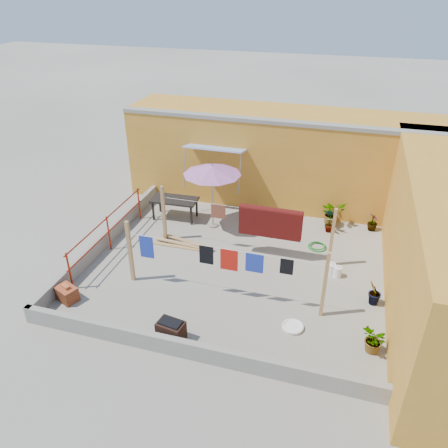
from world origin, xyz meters
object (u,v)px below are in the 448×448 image
at_px(brazier, 171,331).
at_px(white_basin, 293,327).
at_px(green_hose, 317,246).
at_px(water_jug_a, 337,272).
at_px(brick_stack, 67,294).
at_px(water_jug_b, 331,269).
at_px(outdoor_table, 175,201).
at_px(patio_umbrella, 212,170).
at_px(plant_back_a, 332,213).

distance_m(brazier, white_basin, 2.82).
bearing_deg(brazier, green_hose, 60.40).
xyz_separation_m(white_basin, water_jug_a, (0.85, 2.36, 0.11)).
bearing_deg(green_hose, brick_stack, -143.55).
relative_size(brazier, water_jug_b, 1.73).
bearing_deg(water_jug_b, outdoor_table, 161.39).
bearing_deg(patio_umbrella, outdoor_table, 173.14).
xyz_separation_m(brick_stack, white_basin, (5.62, 0.58, -0.15)).
height_order(water_jug_a, plant_back_a, plant_back_a).
xyz_separation_m(water_jug_b, green_hose, (-0.49, 1.26, -0.13)).
height_order(patio_umbrella, water_jug_b, patio_umbrella).
relative_size(brick_stack, plant_back_a, 0.73).
xyz_separation_m(brick_stack, water_jug_b, (6.30, 3.02, -0.03)).
bearing_deg(brazier, patio_umbrella, 97.52).
bearing_deg(plant_back_a, brazier, -115.36).
relative_size(outdoor_table, brick_stack, 2.46).
bearing_deg(water_jug_a, brazier, -134.32).
bearing_deg(water_jug_b, patio_umbrella, 157.56).
height_order(white_basin, water_jug_a, water_jug_a).
bearing_deg(water_jug_b, brick_stack, -154.34).
bearing_deg(patio_umbrella, green_hose, -5.99).
distance_m(brazier, plant_back_a, 7.08).
bearing_deg(white_basin, water_jug_b, 74.60).
distance_m(brick_stack, white_basin, 5.66).
bearing_deg(green_hose, water_jug_a, -63.44).
height_order(white_basin, water_jug_b, water_jug_b).
distance_m(brick_stack, plant_back_a, 8.45).
relative_size(brazier, plant_back_a, 0.75).
xyz_separation_m(brick_stack, water_jug_a, (6.47, 2.95, -0.04)).
xyz_separation_m(green_hose, plant_back_a, (0.29, 1.56, 0.39)).
bearing_deg(outdoor_table, plant_back_a, 11.48).
bearing_deg(white_basin, patio_umbrella, 128.69).
bearing_deg(plant_back_a, white_basin, -95.06).
bearing_deg(white_basin, outdoor_table, 137.65).
relative_size(water_jug_a, green_hose, 0.63).
relative_size(outdoor_table, water_jug_b, 4.15).
relative_size(water_jug_a, water_jug_b, 0.94).
bearing_deg(brazier, plant_back_a, 64.64).
height_order(patio_umbrella, brazier, patio_umbrella).
height_order(brazier, green_hose, brazier).
distance_m(patio_umbrella, water_jug_a, 4.80).
bearing_deg(green_hose, patio_umbrella, 174.01).
relative_size(patio_umbrella, brick_stack, 3.48).
distance_m(water_jug_a, plant_back_a, 2.94).
distance_m(green_hose, plant_back_a, 1.64).
bearing_deg(outdoor_table, white_basin, -42.35).
xyz_separation_m(brazier, white_basin, (2.57, 1.14, -0.21)).
relative_size(patio_umbrella, water_jug_b, 5.86).
height_order(patio_umbrella, water_jug_a, patio_umbrella).
distance_m(brick_stack, green_hose, 7.22).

